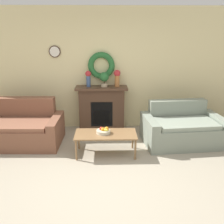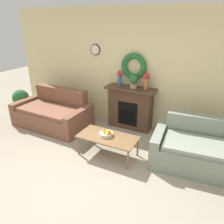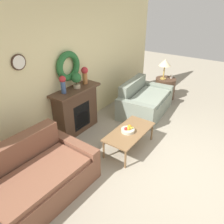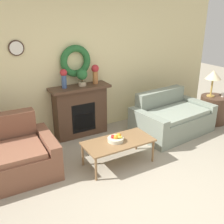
# 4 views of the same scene
# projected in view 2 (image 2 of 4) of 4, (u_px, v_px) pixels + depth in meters

# --- Properties ---
(ground_plane) EXTENTS (16.00, 16.00, 0.00)m
(ground_plane) POSITION_uv_depth(u_px,v_px,m) (71.00, 189.00, 3.38)
(ground_plane) COLOR #9E937F
(wall_back) EXTENTS (6.80, 0.19, 2.70)m
(wall_back) POSITION_uv_depth(u_px,v_px,m) (136.00, 70.00, 4.96)
(wall_back) COLOR beige
(wall_back) RESTS_ON ground_plane
(fireplace) EXTENTS (1.15, 0.41, 1.00)m
(fireplace) POSITION_uv_depth(u_px,v_px,m) (130.00, 107.00, 5.14)
(fireplace) COLOR #4C3323
(fireplace) RESTS_ON ground_plane
(couch_left) EXTENTS (1.83, 1.03, 0.86)m
(couch_left) POSITION_uv_depth(u_px,v_px,m) (53.00, 113.00, 5.34)
(couch_left) COLOR brown
(couch_left) RESTS_ON ground_plane
(loveseat_right) EXTENTS (1.63, 1.10, 0.81)m
(loveseat_right) POSITION_uv_depth(u_px,v_px,m) (197.00, 149.00, 3.88)
(loveseat_right) COLOR gray
(loveseat_right) RESTS_ON ground_plane
(coffee_table) EXTENTS (1.12, 0.55, 0.40)m
(coffee_table) POSITION_uv_depth(u_px,v_px,m) (108.00, 138.00, 4.09)
(coffee_table) COLOR olive
(coffee_table) RESTS_ON ground_plane
(fruit_bowl) EXTENTS (0.26, 0.26, 0.12)m
(fruit_bowl) POSITION_uv_depth(u_px,v_px,m) (106.00, 133.00, 4.09)
(fruit_bowl) COLOR beige
(fruit_bowl) RESTS_ON coffee_table
(vase_on_mantel_left) EXTENTS (0.13, 0.13, 0.35)m
(vase_on_mantel_left) POSITION_uv_depth(u_px,v_px,m) (120.00, 77.00, 4.98)
(vase_on_mantel_left) COLOR #3D5684
(vase_on_mantel_left) RESTS_ON fireplace
(vase_on_mantel_right) EXTENTS (0.15, 0.15, 0.37)m
(vase_on_mantel_right) POSITION_uv_depth(u_px,v_px,m) (146.00, 80.00, 4.72)
(vase_on_mantel_right) COLOR #AD6B38
(vase_on_mantel_right) RESTS_ON fireplace
(potted_plant_on_mantel) EXTENTS (0.21, 0.21, 0.32)m
(potted_plant_on_mantel) POSITION_uv_depth(u_px,v_px,m) (134.00, 79.00, 4.83)
(potted_plant_on_mantel) COLOR tan
(potted_plant_on_mantel) RESTS_ON fireplace
(potted_plant_floor_by_couch) EXTENTS (0.43, 0.43, 0.72)m
(potted_plant_floor_by_couch) POSITION_uv_depth(u_px,v_px,m) (21.00, 100.00, 5.80)
(potted_plant_floor_by_couch) COLOR tan
(potted_plant_floor_by_couch) RESTS_ON ground_plane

